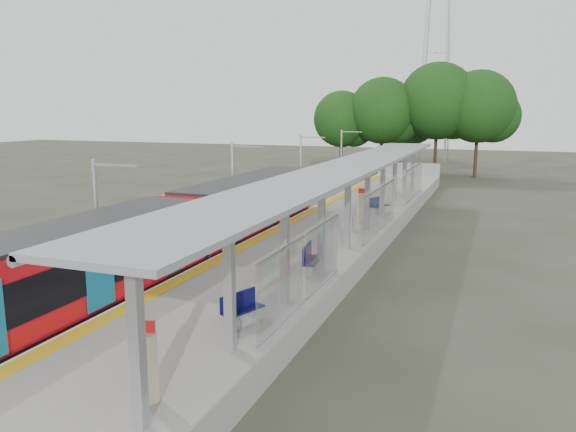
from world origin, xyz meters
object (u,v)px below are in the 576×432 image
(bench_mid, at_px, (310,258))
(litter_bin, at_px, (350,224))
(bench_near, at_px, (241,307))
(bench_far, at_px, (379,205))
(info_pillar_near, at_px, (149,367))
(train, at_px, (181,231))
(info_pillar_far, at_px, (361,207))

(bench_mid, relative_size, litter_bin, 2.07)
(bench_near, xyz_separation_m, bench_mid, (0.20, 5.79, 0.08))
(bench_far, height_order, info_pillar_near, info_pillar_near)
(info_pillar_near, bearing_deg, bench_mid, 68.08)
(bench_near, distance_m, bench_mid, 5.80)
(bench_far, distance_m, litter_bin, 5.73)
(bench_mid, bearing_deg, bench_near, -99.35)
(train, distance_m, bench_far, 14.39)
(info_pillar_far, bearing_deg, bench_far, 73.26)
(info_pillar_near, relative_size, info_pillar_far, 0.96)
(bench_near, bearing_deg, info_pillar_far, 111.78)
(info_pillar_near, bearing_deg, litter_bin, 69.68)
(bench_near, bearing_deg, train, 153.50)
(info_pillar_far, height_order, litter_bin, info_pillar_far)
(info_pillar_near, height_order, info_pillar_far, info_pillar_far)
(bench_mid, relative_size, bench_far, 1.06)
(bench_near, bearing_deg, litter_bin, 111.67)
(litter_bin, bearing_deg, bench_mid, -86.87)
(bench_mid, height_order, info_pillar_near, info_pillar_near)
(train, bearing_deg, info_pillar_near, -61.74)
(info_pillar_near, xyz_separation_m, info_pillar_far, (-0.40, 21.35, 0.03))
(bench_far, bearing_deg, info_pillar_near, -68.67)
(bench_near, distance_m, bench_far, 19.49)
(bench_near, xyz_separation_m, bench_far, (0.08, 19.49, 0.04))
(bench_near, bearing_deg, bench_far, 110.44)
(train, relative_size, info_pillar_near, 14.95)
(bench_near, distance_m, info_pillar_far, 16.53)
(bench_far, bearing_deg, bench_near, -68.93)
(bench_far, bearing_deg, train, -93.58)
(info_pillar_near, bearing_deg, bench_near, 69.73)
(bench_mid, relative_size, info_pillar_far, 0.87)
(info_pillar_near, bearing_deg, bench_far, 68.69)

